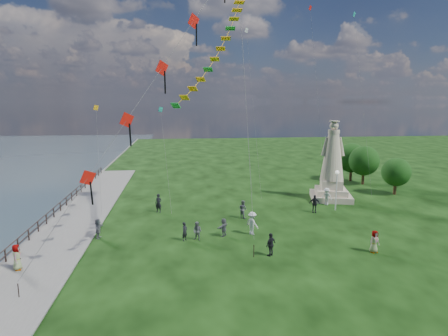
{
  "coord_description": "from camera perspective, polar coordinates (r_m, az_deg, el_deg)",
  "views": [
    {
      "loc": [
        -4.55,
        -21.3,
        10.72
      ],
      "look_at": [
        -1.0,
        8.0,
        5.5
      ],
      "focal_mm": 30.0,
      "sensor_mm": 36.0,
      "label": 1
    }
  ],
  "objects": [
    {
      "name": "person_1",
      "position": [
        29.74,
        -4.09,
        -9.58
      ],
      "size": [
        0.86,
        0.79,
        1.5
      ],
      "primitive_type": "imported",
      "rotation": [
        0.0,
        0.0,
        -0.6
      ],
      "color": "#595960",
      "rests_on": "ground"
    },
    {
      "name": "person_0",
      "position": [
        29.78,
        -6.0,
        -9.59
      ],
      "size": [
        0.62,
        0.65,
        1.5
      ],
      "primitive_type": "imported",
      "rotation": [
        0.0,
        0.0,
        0.93
      ],
      "color": "black",
      "rests_on": "ground"
    },
    {
      "name": "person_5",
      "position": [
        31.73,
        -18.63,
        -8.73
      ],
      "size": [
        0.7,
        1.51,
        1.6
      ],
      "primitive_type": "imported",
      "rotation": [
        0.0,
        0.0,
        1.53
      ],
      "color": "#595960",
      "rests_on": "ground"
    },
    {
      "name": "small_kites",
      "position": [
        43.89,
        3.98,
        14.47
      ],
      "size": [
        30.26,
        11.8,
        23.11
      ],
      "color": "teal",
      "rests_on": "ground"
    },
    {
      "name": "tree_row",
      "position": [
        51.84,
        20.75,
        0.88
      ],
      "size": [
        5.35,
        11.54,
        5.21
      ],
      "color": "#382314",
      "rests_on": "ground"
    },
    {
      "name": "person_2",
      "position": [
        30.99,
        4.33,
        -8.38
      ],
      "size": [
        1.22,
        1.37,
        1.9
      ],
      "primitive_type": "imported",
      "rotation": [
        0.0,
        0.0,
        2.18
      ],
      "color": "silver",
      "rests_on": "ground"
    },
    {
      "name": "person_3",
      "position": [
        27.04,
        7.16,
        -11.49
      ],
      "size": [
        1.08,
        1.01,
        1.68
      ],
      "primitive_type": "imported",
      "rotation": [
        0.0,
        0.0,
        3.83
      ],
      "color": "black",
      "rests_on": "ground"
    },
    {
      "name": "waterfront",
      "position": [
        33.89,
        -25.24,
        -9.52
      ],
      "size": [
        200.0,
        200.0,
        1.51
      ],
      "color": "#33454C",
      "rests_on": "ground"
    },
    {
      "name": "person_4",
      "position": [
        29.48,
        21.94,
        -10.35
      ],
      "size": [
        0.9,
        0.68,
        1.64
      ],
      "primitive_type": "imported",
      "rotation": [
        0.0,
        0.0,
        0.26
      ],
      "color": "#595960",
      "rests_on": "ground"
    },
    {
      "name": "person_11",
      "position": [
        30.59,
        -0.04,
        -9.01
      ],
      "size": [
        1.32,
        1.44,
        1.48
      ],
      "primitive_type": "imported",
      "rotation": [
        0.0,
        0.0,
        4.03
      ],
      "color": "#595960",
      "rests_on": "ground"
    },
    {
      "name": "person_6",
      "position": [
        37.39,
        -9.95,
        -5.31
      ],
      "size": [
        0.8,
        0.67,
        1.86
      ],
      "primitive_type": "imported",
      "rotation": [
        0.0,
        0.0,
        -0.4
      ],
      "color": "black",
      "rests_on": "ground"
    },
    {
      "name": "person_8",
      "position": [
        40.92,
        15.37,
        -4.2
      ],
      "size": [
        1.27,
        1.27,
        1.83
      ],
      "primitive_type": "imported",
      "rotation": [
        0.0,
        0.0,
        -0.79
      ],
      "color": "silver",
      "rests_on": "ground"
    },
    {
      "name": "person_9",
      "position": [
        37.9,
        13.61,
        -5.3
      ],
      "size": [
        1.12,
        0.73,
        1.76
      ],
      "primitive_type": "imported",
      "rotation": [
        0.0,
        0.0,
        -0.21
      ],
      "color": "black",
      "rests_on": "ground"
    },
    {
      "name": "lamppost",
      "position": [
        38.81,
        16.81,
        -1.99
      ],
      "size": [
        0.38,
        0.38,
        4.06
      ],
      "color": "silver",
      "rests_on": "ground"
    },
    {
      "name": "statue",
      "position": [
        42.97,
        16.13,
        -0.32
      ],
      "size": [
        5.26,
        5.26,
        8.73
      ],
      "rotation": [
        0.0,
        0.0,
        -0.27
      ],
      "color": "beige",
      "rests_on": "ground"
    },
    {
      "name": "red_kite_train",
      "position": [
        25.98,
        -9.89,
        13.77
      ],
      "size": [
        12.84,
        9.35,
        20.2
      ],
      "color": "black",
      "rests_on": "ground"
    },
    {
      "name": "person_7",
      "position": [
        35.22,
        2.88,
        -6.28
      ],
      "size": [
        0.89,
        0.96,
        1.68
      ],
      "primitive_type": "imported",
      "rotation": [
        0.0,
        0.0,
        2.21
      ],
      "color": "#595960",
      "rests_on": "ground"
    },
    {
      "name": "person_10",
      "position": [
        27.93,
        -29.02,
        -11.98
      ],
      "size": [
        0.59,
        0.88,
        1.7
      ],
      "primitive_type": "imported",
      "rotation": [
        0.0,
        0.0,
        1.67
      ],
      "color": "#595960",
      "rests_on": "ground"
    }
  ]
}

